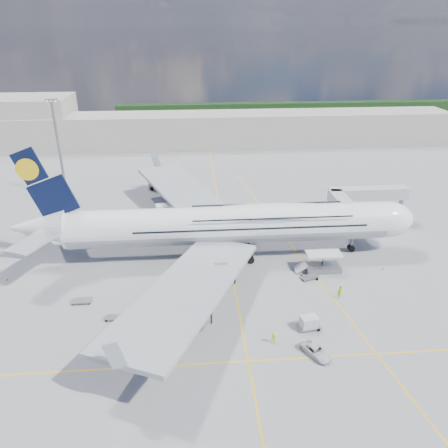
{
  "coord_description": "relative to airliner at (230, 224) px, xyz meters",
  "views": [
    {
      "loc": [
        -7.03,
        -66.03,
        42.44
      ],
      "look_at": [
        -1.1,
        8.0,
        7.91
      ],
      "focal_mm": 35.0,
      "sensor_mm": 36.0,
      "label": 1
    }
  ],
  "objects": [
    {
      "name": "ground",
      "position": [
        -0.26,
        -10.0,
        -6.87
      ],
      "size": [
        300.0,
        300.0,
        0.0
      ],
      "primitive_type": "plane",
      "color": "gray",
      "rests_on": "ground"
    },
    {
      "name": "taxi_line_main",
      "position": [
        -0.26,
        -10.0,
        -6.86
      ],
      "size": [
        0.25,
        220.0,
        0.01
      ],
      "primitive_type": "cube",
      "color": "yellow",
      "rests_on": "ground"
    },
    {
      "name": "taxi_line_cross",
      "position": [
        -0.26,
        -30.0,
        -6.86
      ],
      "size": [
        120.0,
        0.25,
        0.01
      ],
      "primitive_type": "cube",
      "color": "yellow",
      "rests_on": "ground"
    },
    {
      "name": "taxi_line_diag",
      "position": [
        13.74,
        -0.0,
        -6.86
      ],
      "size": [
        14.16,
        99.06,
        0.01
      ],
      "primitive_type": "cube",
      "rotation": [
        0.0,
        0.0,
        0.14
      ],
      "color": "yellow",
      "rests_on": "ground"
    },
    {
      "name": "airliner",
      "position": [
        0.0,
        0.0,
        0.0
      ],
      "size": [
        77.26,
        79.15,
        23.71
      ],
      "color": "white",
      "rests_on": "ground"
    },
    {
      "name": "jet_bridge",
      "position": [
        29.55,
        10.94,
        -0.02
      ],
      "size": [
        18.8,
        12.1,
        8.5
      ],
      "color": "#B7B7BC",
      "rests_on": "ground"
    },
    {
      "name": "cargo_loader",
      "position": [
        16.56,
        -7.11,
        -5.62
      ],
      "size": [
        8.53,
        3.2,
        3.67
      ],
      "color": "silver",
      "rests_on": "ground"
    },
    {
      "name": "light_mast",
      "position": [
        -40.26,
        35.0,
        6.34
      ],
      "size": [
        3.0,
        0.7,
        25.5
      ],
      "color": "gray",
      "rests_on": "ground"
    },
    {
      "name": "terminal",
      "position": [
        -0.26,
        85.0,
        -0.87
      ],
      "size": [
        180.0,
        16.0,
        12.0
      ],
      "primitive_type": "cube",
      "color": "#B2AD9E",
      "rests_on": "ground"
    },
    {
      "name": "hangar",
      "position": [
        -70.26,
        90.0,
        2.13
      ],
      "size": [
        40.0,
        22.0,
        18.0
      ],
      "primitive_type": "cube",
      "color": "#B2AD9E",
      "rests_on": "ground"
    },
    {
      "name": "tree_line",
      "position": [
        39.74,
        130.0,
        -2.87
      ],
      "size": [
        160.0,
        6.0,
        8.0
      ],
      "primitive_type": "cube",
      "color": "#193814",
      "rests_on": "ground"
    },
    {
      "name": "dolly_row_a",
      "position": [
        -26.08,
        -14.05,
        -6.5
      ],
      "size": [
        3.31,
        1.88,
        0.47
      ],
      "rotation": [
        0.0,
        0.0,
        0.05
      ],
      "color": "gray",
      "rests_on": "ground"
    },
    {
      "name": "dolly_row_b",
      "position": [
        -20.04,
        -19.06,
        -6.56
      ],
      "size": [
        2.94,
        1.85,
        0.4
      ],
      "rotation": [
        0.0,
        0.0,
        -0.14
      ],
      "color": "gray",
      "rests_on": "ground"
    },
    {
      "name": "dolly_row_c",
      "position": [
        -8.68,
        -19.14,
        -6.52
      ],
      "size": [
        3.47,
        2.56,
        0.45
      ],
      "rotation": [
        0.0,
        0.0,
        -0.33
      ],
      "color": "gray",
      "rests_on": "ground"
    },
    {
      "name": "dolly_back",
      "position": [
        -14.95,
        -16.12,
        -6.57
      ],
      "size": [
        2.94,
        2.41,
        0.38
      ],
      "rotation": [
        0.0,
        0.0,
        0.47
      ],
      "color": "gray",
      "rests_on": "ground"
    },
    {
      "name": "dolly_nose_far",
      "position": [
        9.78,
        -23.81,
        -5.7
      ],
      "size": [
        3.7,
        2.39,
        2.18
      ],
      "rotation": [
        0.0,
        0.0,
        0.17
      ],
      "color": "gray",
      "rests_on": "ground"
    },
    {
      "name": "dolly_nose_near",
      "position": [
        13.57,
        -9.82,
        -6.51
      ],
      "size": [
        3.53,
        2.7,
        0.46
      ],
      "rotation": [
        0.0,
        0.0,
        0.37
      ],
      "color": "gray",
      "rests_on": "ground"
    },
    {
      "name": "baggage_tug",
      "position": [
        -6.26,
        -18.64,
        -6.11
      ],
      "size": [
        2.95,
        1.8,
        1.72
      ],
      "rotation": [
        0.0,
        0.0,
        0.2
      ],
      "color": "white",
      "rests_on": "ground"
    },
    {
      "name": "catering_truck_inner",
      "position": [
        -12.53,
        18.18,
        -5.0
      ],
      "size": [
        6.97,
        3.64,
        3.96
      ],
      "rotation": [
        0.0,
        0.0,
        0.21
      ],
      "color": "gray",
      "rests_on": "ground"
    },
    {
      "name": "catering_truck_outer",
      "position": [
        -15.22,
        38.71,
        -4.79
      ],
      "size": [
        8.05,
        5.03,
        4.47
      ],
      "rotation": [
        0.0,
        0.0,
        -0.35
      ],
      "color": "gray",
      "rests_on": "ground"
    },
    {
      "name": "service_van",
      "position": [
        9.33,
        -29.51,
        -6.2
      ],
      "size": [
        4.36,
        5.31,
        1.35
      ],
      "primitive_type": "imported",
      "rotation": [
        0.0,
        0.0,
        0.53
      ],
      "color": "silver",
      "rests_on": "ground"
    },
    {
      "name": "crew_nose",
      "position": [
        19.49,
        -2.25,
        -6.0
      ],
      "size": [
        0.76,
        0.68,
        1.75
      ],
      "primitive_type": "imported",
      "rotation": [
        0.0,
        0.0,
        0.53
      ],
      "color": "#C1DD17",
      "rests_on": "ground"
    },
    {
      "name": "crew_loader",
      "position": [
        16.9,
        -16.37,
        -5.92
      ],
      "size": [
        1.13,
        1.17,
        1.9
      ],
      "primitive_type": "imported",
      "rotation": [
        0.0,
        0.0,
        -0.91
      ],
      "color": "#D8FE1A",
      "rests_on": "ground"
    },
    {
      "name": "crew_wing",
      "position": [
        -5.43,
        -10.64,
        -6.06
      ],
      "size": [
        0.51,
        0.98,
        1.61
      ],
      "primitive_type": "imported",
      "rotation": [
        0.0,
        0.0,
        1.7
      ],
      "color": "#B6ED19",
      "rests_on": "ground"
    },
    {
      "name": "crew_van",
      "position": [
        17.64,
        -14.86,
        -6.06
      ],
      "size": [
        0.85,
        0.94,
        1.61
      ],
      "primitive_type": "imported",
      "rotation": [
        0.0,
        0.0,
        2.12
      ],
      "color": "#95E718",
      "rests_on": "ground"
    },
    {
      "name": "crew_tug",
      "position": [
        3.91,
        -26.67,
        -5.87
      ],
      "size": [
        1.45,
        1.09,
        1.99
      ],
      "primitive_type": "imported",
      "rotation": [
        0.0,
        0.0,
        -0.3
      ],
      "color": "#AAEB18",
      "rests_on": "ground"
    },
    {
      "name": "cone_nose",
      "position": [
        28.23,
        -7.73,
        -6.63
      ],
      "size": [
        0.39,
        0.39,
        0.49
      ],
      "color": "#FF5C0D",
      "rests_on": "ground"
    },
    {
      "name": "cone_wing_left_inner",
      "position": [
        -8.27,
        12.53,
        -6.56
      ],
      "size": [
        0.5,
        0.5,
        0.64
      ],
      "color": "#FF5C0D",
      "rests_on": "ground"
    },
    {
      "name": "cone_wing_left_outer",
      "position": [
        -11.63,
        31.72,
        -6.61
      ],
      "size": [
        0.43,
        0.43,
        0.54
      ],
      "color": "#FF5C0D",
      "rests_on": "ground"
    },
    {
      "name": "cone_wing_right_inner",
      "position": [
        -12.13,
        -18.54,
        -6.6
      ],
      "size": [
        0.43,
        0.43,
        0.55
      ],
      "color": "#FF5C0D",
      "rests_on": "ground"
    },
    {
      "name": "cone_wing_right_outer",
      "position": [
        -13.45,
        -24.27,
        -6.63
      ],
      "size": [
        0.38,
        0.38,
        0.48
      ],
      "color": "#FF5C0D",
      "rests_on": "ground"
    },
    {
      "name": "cone_tail",
      "position": [
        -40.93,
        -6.03,
        -6.6
      ],
      "size": [
        0.44,
        0.44,
        0.56
      ],
      "color": "#FF5C0D",
      "rests_on": "ground"
    }
  ]
}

